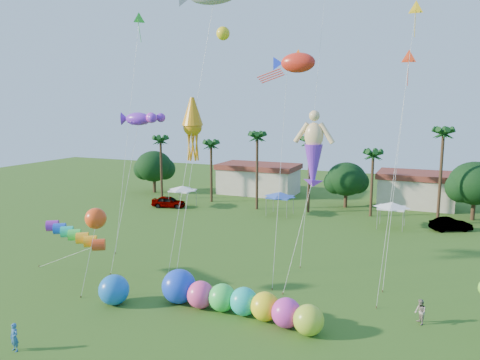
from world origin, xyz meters
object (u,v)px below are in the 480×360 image
at_px(car_a, 169,202).
at_px(blue_ball, 114,290).
at_px(car_b, 451,224).
at_px(spectator_b, 420,312).
at_px(caterpillar_inflatable, 233,300).
at_px(spectator_a, 14,337).

distance_m(car_a, blue_ball, 32.29).
bearing_deg(car_b, spectator_b, 147.14).
height_order(car_b, caterpillar_inflatable, caterpillar_inflatable).
relative_size(car_a, spectator_b, 2.78).
xyz_separation_m(car_a, spectator_b, (34.08, -23.81, 0.04)).
relative_size(spectator_b, caterpillar_inflatable, 0.14).
relative_size(spectator_a, blue_ball, 0.77).
xyz_separation_m(car_a, car_b, (36.21, 2.16, -0.04)).
relative_size(spectator_b, blue_ball, 0.77).
bearing_deg(blue_ball, car_a, 115.08).
relative_size(spectator_a, caterpillar_inflatable, 0.14).
relative_size(car_a, spectator_a, 2.78).
bearing_deg(blue_ball, spectator_a, -98.92).
distance_m(spectator_a, caterpillar_inflatable, 13.55).
height_order(car_a, car_b, car_a).
distance_m(car_a, spectator_a, 38.88).
bearing_deg(spectator_a, car_b, 67.08).
xyz_separation_m(caterpillar_inflatable, blue_ball, (-8.52, -1.87, 0.05)).
bearing_deg(spectator_b, spectator_a, -85.68).
bearing_deg(blue_ball, car_b, 54.35).
bearing_deg(spectator_a, spectator_b, 39.47).
height_order(car_b, spectator_a, spectator_a).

